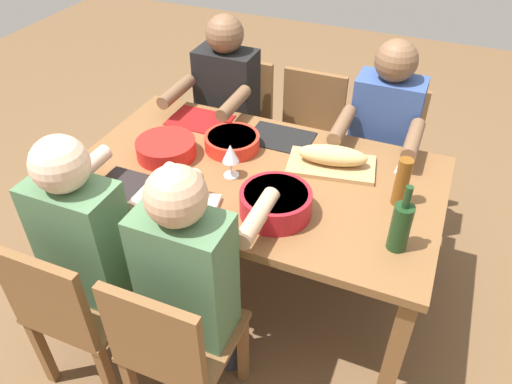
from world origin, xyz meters
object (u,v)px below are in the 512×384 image
object	(u,v)px
serving_bowl_fruit	(232,141)
chair_far_center	(307,135)
dining_table	(256,188)
bread_loaf	(332,155)
serving_bowl_salad	(276,202)
wine_bottle	(401,226)
wine_glass	(231,155)
serving_bowl_greens	(166,147)
chair_near_center	(173,346)
chair_near_left	(73,308)
diner_near_center	(192,273)
chair_far_left	(238,121)
diner_near_left	(91,240)
diner_far_right	(382,135)
chair_far_right	(382,151)
napkin_stack	(201,205)
beer_bottle	(402,182)
cutting_board	(331,165)
diner_far_left	(224,103)

from	to	relation	value
serving_bowl_fruit	chair_far_center	bearing A→B (deg)	74.05
dining_table	bread_loaf	world-z (taller)	bread_loaf
serving_bowl_salad	bread_loaf	size ratio (longest dim) A/B	0.92
wine_bottle	wine_glass	size ratio (longest dim) A/B	1.75
serving_bowl_salad	bread_loaf	world-z (taller)	bread_loaf
serving_bowl_fruit	wine_glass	xyz separation A→B (m)	(0.09, -0.21, 0.08)
wine_glass	serving_bowl_greens	bearing A→B (deg)	175.28
chair_near_center	chair_near_left	bearing A→B (deg)	180.00
diner_near_center	chair_far_left	distance (m)	1.51
dining_table	serving_bowl_greens	size ratio (longest dim) A/B	5.89
wine_bottle	diner_near_left	bearing A→B (deg)	-161.36
diner_far_right	diner_near_left	size ratio (longest dim) A/B	1.00
diner_near_center	chair_near_left	distance (m)	0.54
chair_far_center	chair_far_left	xyz separation A→B (m)	(-0.46, 0.00, 0.00)
chair_far_right	serving_bowl_salad	size ratio (longest dim) A/B	2.87
chair_far_right	napkin_stack	bearing A→B (deg)	-117.33
diner_far_right	chair_far_center	bearing A→B (deg)	158.21
beer_bottle	napkin_stack	world-z (taller)	beer_bottle
bread_loaf	beer_bottle	xyz separation A→B (m)	(0.33, -0.15, 0.04)
chair_far_right	chair_near_left	xyz separation A→B (m)	(-0.92, -1.61, 0.00)
dining_table	cutting_board	bearing A→B (deg)	30.49
chair_near_left	cutting_board	distance (m)	1.27
dining_table	bread_loaf	bearing A→B (deg)	30.49
diner_near_left	beer_bottle	xyz separation A→B (m)	(1.10, 0.65, 0.15)
diner_far_left	napkin_stack	world-z (taller)	diner_far_left
chair_near_center	napkin_stack	bearing A→B (deg)	103.54
bread_loaf	serving_bowl_fruit	bearing A→B (deg)	-176.25
diner_far_right	diner_far_left	bearing A→B (deg)	180.00
diner_near_center	diner_far_right	size ratio (longest dim) A/B	1.00
diner_near_center	beer_bottle	distance (m)	0.93
chair_far_center	serving_bowl_salad	distance (m)	1.10
chair_near_left	diner_near_left	size ratio (longest dim) A/B	0.71
chair_far_right	cutting_board	bearing A→B (deg)	-103.89
serving_bowl_fruit	serving_bowl_greens	size ratio (longest dim) A/B	0.95
chair_far_left	chair_far_center	bearing A→B (deg)	0.00
chair_far_right	wine_glass	xyz separation A→B (m)	(-0.55, -0.87, 0.37)
serving_bowl_salad	chair_far_right	bearing A→B (deg)	75.00
chair_far_center	serving_bowl_greens	xyz separation A→B (m)	(-0.45, -0.84, 0.30)
diner_far_right	diner_far_left	xyz separation A→B (m)	(-0.92, 0.00, 0.00)
chair_near_center	chair_far_center	size ratio (longest dim) A/B	1.00
dining_table	chair_near_left	xyz separation A→B (m)	(-0.46, -0.80, -0.17)
wine_bottle	cutting_board	bearing A→B (deg)	131.88
diner_far_right	diner_near_left	world-z (taller)	same
chair_far_left	serving_bowl_greens	xyz separation A→B (m)	(0.01, -0.84, 0.30)
chair_far_center	wine_glass	xyz separation A→B (m)	(-0.10, -0.87, 0.37)
chair_near_center	diner_far_right	xyz separation A→B (m)	(0.46, 1.42, 0.21)
serving_bowl_salad	cutting_board	xyz separation A→B (m)	(0.12, 0.41, -0.05)
wine_bottle	diner_far_right	bearing A→B (deg)	104.32
wine_bottle	beer_bottle	size ratio (longest dim) A/B	1.32
chair_far_right	serving_bowl_salad	bearing A→B (deg)	-105.00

